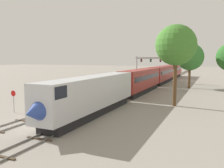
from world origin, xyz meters
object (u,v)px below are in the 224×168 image
Objects in this scene: passenger_train at (154,76)px; trackside_tree_mid at (176,45)px; stop_sign at (14,98)px; trackside_tree_right at (190,57)px; signal_gantry at (155,63)px.

trackside_tree_mid is at bearing -69.20° from passenger_train.
stop_sign is 40.42m from trackside_tree_right.
passenger_train is at bearing 73.96° from stop_sign.
trackside_tree_mid is (8.40, -22.12, 6.25)m from passenger_train.
trackside_tree_right is (-0.12, 22.96, -1.51)m from trackside_tree_mid.
trackside_tree_mid is (10.65, -33.23, 3.17)m from signal_gantry.
passenger_train reaches higher than stop_sign.
trackside_tree_mid is (18.40, 12.68, 6.98)m from stop_sign.
trackside_tree_mid is at bearing 34.56° from stop_sign.
trackside_tree_mid reaches higher than stop_sign.
trackside_tree_right is at bearing -44.30° from signal_gantry.
trackside_tree_right is at bearing 5.79° from passenger_train.
signal_gantry is at bearing 101.44° from passenger_train.
trackside_tree_right reaches higher than passenger_train.
trackside_tree_right is at bearing 90.31° from trackside_tree_mid.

